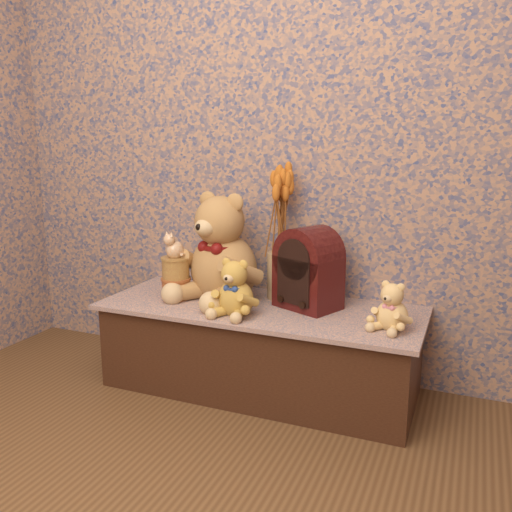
# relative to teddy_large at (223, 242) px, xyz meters

# --- Properties ---
(display_shelf) EXTENTS (1.45, 0.58, 0.40)m
(display_shelf) POSITION_rel_teddy_large_xyz_m (0.21, -0.07, -0.47)
(display_shelf) COLOR #394C74
(display_shelf) RESTS_ON ground
(teddy_large) EXTENTS (0.55, 0.61, 0.54)m
(teddy_large) POSITION_rel_teddy_large_xyz_m (0.00, 0.00, 0.00)
(teddy_large) COLOR #9D703D
(teddy_large) RESTS_ON display_shelf
(teddy_medium) EXTENTS (0.23, 0.26, 0.26)m
(teddy_medium) POSITION_rel_teddy_large_xyz_m (0.16, -0.21, -0.14)
(teddy_medium) COLOR #B69033
(teddy_medium) RESTS_ON display_shelf
(teddy_small) EXTENTS (0.22, 0.24, 0.21)m
(teddy_small) POSITION_rel_teddy_large_xyz_m (0.81, -0.15, -0.16)
(teddy_small) COLOR #DFB66A
(teddy_small) RESTS_ON display_shelf
(cathedral_radio) EXTENTS (0.32, 0.28, 0.37)m
(cathedral_radio) POSITION_rel_teddy_large_xyz_m (0.42, -0.01, -0.09)
(cathedral_radio) COLOR #33090A
(cathedral_radio) RESTS_ON display_shelf
(ceramic_vase) EXTENTS (0.15, 0.15, 0.22)m
(ceramic_vase) POSITION_rel_teddy_large_xyz_m (0.26, 0.09, -0.16)
(ceramic_vase) COLOR tan
(ceramic_vase) RESTS_ON display_shelf
(dried_stalks) EXTENTS (0.24, 0.24, 0.39)m
(dried_stalks) POSITION_rel_teddy_large_xyz_m (0.26, 0.09, 0.14)
(dried_stalks) COLOR #C5661F
(dried_stalks) RESTS_ON ceramic_vase
(biscuit_tin_lower) EXTENTS (0.16, 0.16, 0.10)m
(biscuit_tin_lower) POSITION_rel_teddy_large_xyz_m (-0.20, -0.11, -0.22)
(biscuit_tin_lower) COLOR #B27C34
(biscuit_tin_lower) RESTS_ON display_shelf
(biscuit_tin_upper) EXTENTS (0.15, 0.15, 0.10)m
(biscuit_tin_upper) POSITION_rel_teddy_large_xyz_m (-0.20, -0.11, -0.12)
(biscuit_tin_upper) COLOR tan
(biscuit_tin_upper) RESTS_ON biscuit_tin_lower
(cat_figurine) EXTENTS (0.12, 0.13, 0.13)m
(cat_figurine) POSITION_rel_teddy_large_xyz_m (-0.20, -0.11, -0.01)
(cat_figurine) COLOR silver
(cat_figurine) RESTS_ON biscuit_tin_upper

